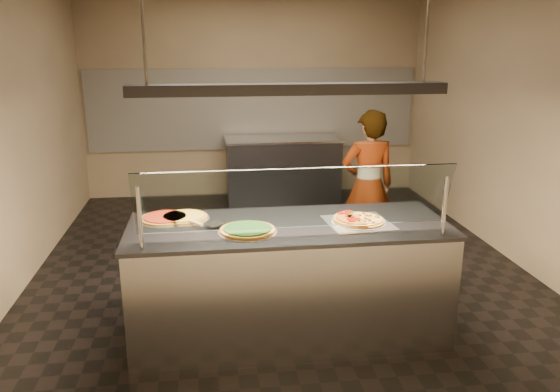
{
  "coord_description": "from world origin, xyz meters",
  "views": [
    {
      "loc": [
        -0.71,
        -5.21,
        2.28
      ],
      "look_at": [
        -0.12,
        -0.82,
        1.02
      ],
      "focal_mm": 35.0,
      "sensor_mm": 36.0,
      "label": 1
    }
  ],
  "objects": [
    {
      "name": "wall_right",
      "position": [
        2.51,
        0.0,
        1.5
      ],
      "size": [
        0.02,
        6.0,
        3.0
      ],
      "primitive_type": "cube",
      "color": "tan",
      "rests_on": "ground"
    },
    {
      "name": "wall_left",
      "position": [
        -2.51,
        0.0,
        1.5
      ],
      "size": [
        0.02,
        6.0,
        3.0
      ],
      "primitive_type": "cube",
      "color": "tan",
      "rests_on": "ground"
    },
    {
      "name": "wall_front",
      "position": [
        0.0,
        -3.01,
        1.5
      ],
      "size": [
        5.0,
        0.02,
        3.0
      ],
      "primitive_type": "cube",
      "color": "tan",
      "rests_on": "ground"
    },
    {
      "name": "lamp_rod_right",
      "position": [
        0.89,
        -1.29,
        2.5
      ],
      "size": [
        0.02,
        0.02,
        1.01
      ],
      "primitive_type": "cylinder",
      "color": "#B7B7BC",
      "rests_on": "ceiling"
    },
    {
      "name": "prep_table",
      "position": [
        0.37,
        2.55,
        0.47
      ],
      "size": [
        1.67,
        0.74,
        0.93
      ],
      "color": "#36363B",
      "rests_on": "ground"
    },
    {
      "name": "half_pizza_sausage",
      "position": [
        0.52,
        -1.34,
        0.96
      ],
      "size": [
        0.23,
        0.41,
        0.04
      ],
      "color": "brown",
      "rests_on": "perforated_tray"
    },
    {
      "name": "worker",
      "position": [
        0.96,
        0.22,
        0.8
      ],
      "size": [
        0.61,
        0.43,
        1.61
      ],
      "primitive_type": "imported",
      "rotation": [
        0.0,
        0.0,
        3.21
      ],
      "color": "#423D4A",
      "rests_on": "ground"
    },
    {
      "name": "pizza_spatula",
      "position": [
        -0.76,
        -1.26,
        0.96
      ],
      "size": [
        0.28,
        0.18,
        0.02
      ],
      "color": "#B7B7BC",
      "rests_on": "pizza_spinach"
    },
    {
      "name": "ground",
      "position": [
        0.0,
        0.0,
        -0.01
      ],
      "size": [
        5.0,
        6.0,
        0.02
      ],
      "primitive_type": "cube",
      "color": "black",
      "rests_on": "ground"
    },
    {
      "name": "pizza_spinach",
      "position": [
        -0.44,
        -1.43,
        0.95
      ],
      "size": [
        0.44,
        0.44,
        0.03
      ],
      "color": "silver",
      "rests_on": "serving_counter"
    },
    {
      "name": "lamp_rod_left",
      "position": [
        -1.11,
        -1.29,
        2.5
      ],
      "size": [
        0.02,
        0.02,
        1.01
      ],
      "primitive_type": "cylinder",
      "color": "#B7B7BC",
      "rests_on": "ceiling"
    },
    {
      "name": "tile_band",
      "position": [
        0.0,
        2.98,
        1.3
      ],
      "size": [
        4.9,
        0.02,
        1.2
      ],
      "primitive_type": "cube",
      "color": "silver",
      "rests_on": "wall_back"
    },
    {
      "name": "heat_lamp_housing",
      "position": [
        -0.11,
        -1.29,
        1.95
      ],
      "size": [
        2.3,
        0.18,
        0.08
      ],
      "primitive_type": "cube",
      "color": "#36363B",
      "rests_on": "ceiling"
    },
    {
      "name": "pizza_cheese",
      "position": [
        -0.92,
        -1.05,
        0.94
      ],
      "size": [
        0.4,
        0.4,
        0.03
      ],
      "color": "silver",
      "rests_on": "serving_counter"
    },
    {
      "name": "perforated_tray",
      "position": [
        0.42,
        -1.34,
        0.94
      ],
      "size": [
        0.52,
        0.52,
        0.01
      ],
      "color": "silver",
      "rests_on": "serving_counter"
    },
    {
      "name": "sneeze_guard",
      "position": [
        -0.11,
        -1.64,
        1.23
      ],
      "size": [
        2.22,
        0.18,
        0.54
      ],
      "color": "#B7B7BC",
      "rests_on": "serving_counter"
    },
    {
      "name": "half_pizza_pepperoni",
      "position": [
        0.33,
        -1.34,
        0.96
      ],
      "size": [
        0.23,
        0.41,
        0.05
      ],
      "color": "brown",
      "rests_on": "perforated_tray"
    },
    {
      "name": "serving_counter",
      "position": [
        -0.11,
        -1.29,
        0.47
      ],
      "size": [
        2.46,
        0.94,
        0.93
      ],
      "color": "#B7B7BC",
      "rests_on": "ground"
    },
    {
      "name": "wall_back",
      "position": [
        0.0,
        3.01,
        1.5
      ],
      "size": [
        5.0,
        0.02,
        3.0
      ],
      "primitive_type": "cube",
      "color": "tan",
      "rests_on": "ground"
    },
    {
      "name": "pizza_tomato",
      "position": [
        -1.06,
        -1.05,
        0.94
      ],
      "size": [
        0.41,
        0.41,
        0.03
      ],
      "color": "silver",
      "rests_on": "serving_counter"
    }
  ]
}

